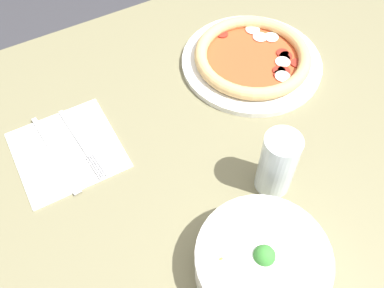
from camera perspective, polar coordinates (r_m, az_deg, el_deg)
name	(u,v)px	position (r m, az deg, el deg)	size (l,w,h in m)	color
ground_plane	(211,262)	(1.45, 2.50, -15.47)	(8.00, 8.00, 0.00)	#333338
dining_table	(221,155)	(0.89, 3.92, -1.42)	(1.35, 0.83, 0.72)	#706B4C
pizza	(252,58)	(0.92, 8.05, 11.26)	(0.29, 0.29, 0.04)	white
bowl	(261,262)	(0.65, 9.18, -15.31)	(0.20, 0.20, 0.08)	white
napkin	(67,150)	(0.81, -16.29, -0.77)	(0.18, 0.18, 0.00)	white
fork	(81,142)	(0.81, -14.64, 0.24)	(0.03, 0.18, 0.00)	silver
knife	(53,151)	(0.81, -18.06, -0.86)	(0.03, 0.20, 0.01)	silver
glass	(277,164)	(0.70, 11.33, -2.59)	(0.06, 0.06, 0.13)	silver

